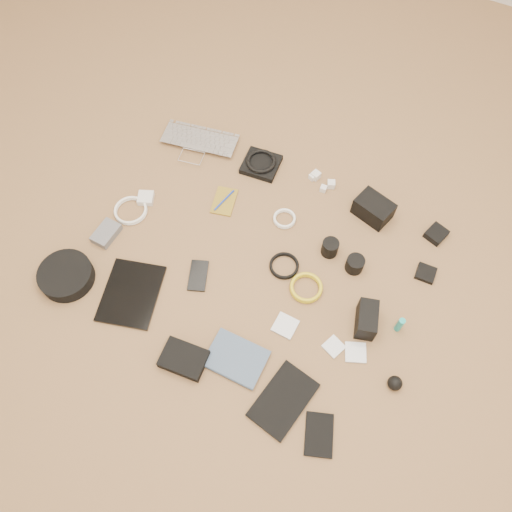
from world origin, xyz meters
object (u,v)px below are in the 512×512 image
at_px(dslr_camera, 373,209).
at_px(paperback, 226,378).
at_px(headphone_case, 66,276).
at_px(tablet, 131,293).
at_px(phone, 198,276).
at_px(laptop, 196,148).

xyz_separation_m(dslr_camera, paperback, (-0.21, -0.85, -0.03)).
xyz_separation_m(dslr_camera, headphone_case, (-0.92, -0.79, -0.01)).
distance_m(headphone_case, paperback, 0.72).
bearing_deg(tablet, paperback, -30.47).
bearing_deg(paperback, headphone_case, 84.22).
height_order(phone, paperback, paperback).
xyz_separation_m(tablet, phone, (0.18, 0.18, -0.00)).
height_order(headphone_case, paperback, headphone_case).
height_order(phone, headphone_case, headphone_case).
bearing_deg(phone, laptop, 98.63).
relative_size(dslr_camera, phone, 1.13).
height_order(tablet, headphone_case, headphone_case).
xyz_separation_m(laptop, headphone_case, (-0.12, -0.76, 0.01)).
distance_m(laptop, dslr_camera, 0.80).
bearing_deg(dslr_camera, tablet, -116.63).
bearing_deg(laptop, paperback, -64.82).
relative_size(laptop, paperback, 1.65).
bearing_deg(dslr_camera, headphone_case, -123.51).
bearing_deg(dslr_camera, phone, -115.28).
height_order(dslr_camera, paperback, dslr_camera).
relative_size(laptop, tablet, 1.27).
bearing_deg(paperback, laptop, 35.12).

